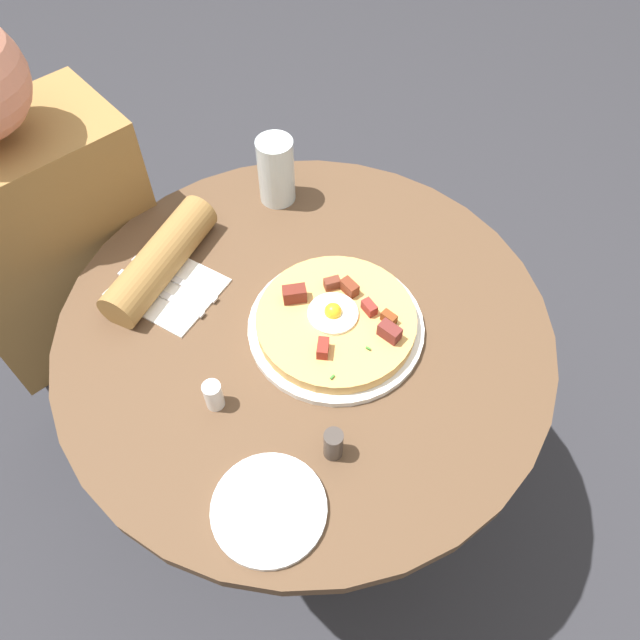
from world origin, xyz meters
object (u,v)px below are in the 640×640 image
Objects in this scene: person_seated at (81,299)px; dining_table at (306,379)px; bread_plate at (269,509)px; knife at (174,279)px; breakfast_pizza at (336,320)px; fork at (160,293)px; pizza_plate at (336,327)px; water_glass at (276,171)px; pepper_shaker at (333,444)px; salt_shaker at (214,395)px.

dining_table is at bearing 113.06° from person_seated.
bread_plate is 0.88× the size of knife.
breakfast_pizza reaches higher than fork.
pizza_plate is 2.18× the size of water_glass.
breakfast_pizza is at bearing 11.19° from knife.
water_glass reaches higher than pepper_shaker.
pizza_plate is 0.31m from bread_plate.
pepper_shaker is at bearing -178.12° from bread_plate.
dining_table is 0.31m from knife.
breakfast_pizza is at bearing 17.84° from fork.
knife is 0.26m from salt_shaker.
salt_shaker reaches higher than bread_plate.
bread_plate is 0.61m from water_glass.
fork is (-0.09, -0.41, 0.00)m from bread_plate.
pizza_plate is 5.46× the size of salt_shaker.
bread_plate reaches higher than knife.
fork is at bearing -102.99° from bread_plate.
person_seated reaches higher than dining_table.
pepper_shaker is at bearing 98.17° from person_seated.
fork is (0.18, -0.25, 0.00)m from pizza_plate.
bread_plate is (0.27, 0.16, -0.02)m from breakfast_pizza.
person_seated reaches higher than salt_shaker.
person_seated reaches higher than bread_plate.
dining_table is at bearing -120.45° from pepper_shaker.
water_glass reaches higher than bread_plate.
water_glass is (-0.16, -0.26, 0.24)m from dining_table.
dining_table is at bearing -139.80° from bread_plate.
salt_shaker is (0.09, 0.24, 0.02)m from knife.
dining_table is 0.28m from salt_shaker.
water_glass is at bearing 146.88° from person_seated.
fork is 0.04m from knife.
water_glass is at bearing -112.59° from breakfast_pizza.
breakfast_pizza reaches higher than pizza_plate.
water_glass is (-0.13, -0.30, 0.06)m from pizza_plate.
dining_table is 6.23× the size of water_glass.
salt_shaker reaches higher than knife.
pepper_shaker is (0.15, 0.16, 0.02)m from pizza_plate.
person_seated is 4.40× the size of breakfast_pizza.
pepper_shaker is at bearing -18.40° from knife.
person_seated is 0.59m from salt_shaker.
bread_plate is (0.24, 0.20, 0.18)m from dining_table.
breakfast_pizza is at bearing 67.41° from water_glass.
bread_plate is at bearing -34.40° from knife.
fork is at bearing 104.00° from person_seated.
person_seated reaches higher than pizza_plate.
person_seated is at bearing -81.83° from pepper_shaker.
fork is at bearing -55.95° from dining_table.
salt_shaker is at bearing -103.18° from bread_plate.
pepper_shaker is at bearing 58.99° from water_glass.
dining_table is at bearing -49.91° from pizza_plate.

